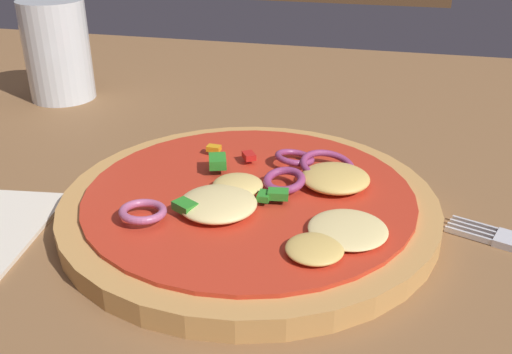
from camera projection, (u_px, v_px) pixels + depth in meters
The scene contains 3 objects.
dining_table at pixel (287, 222), 0.43m from camera, with size 1.39×0.95×0.04m.
pizza at pixel (252, 203), 0.40m from camera, with size 0.26×0.26×0.03m.
beer_glass at pixel (58, 57), 0.62m from camera, with size 0.07×0.07×0.11m.
Camera 1 is at (0.07, -0.37, 0.24)m, focal length 40.24 mm.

